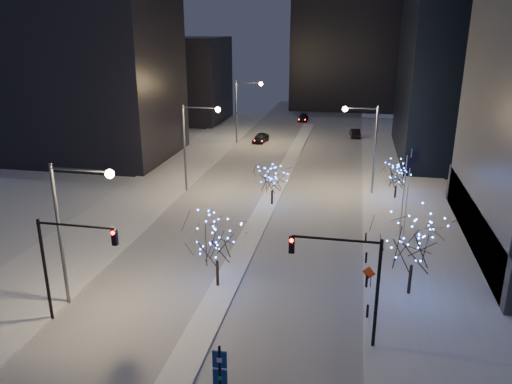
% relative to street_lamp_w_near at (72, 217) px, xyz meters
% --- Properties ---
extents(ground, '(160.00, 160.00, 0.00)m').
position_rel_street_lamp_w_near_xyz_m(ground, '(8.94, -2.00, -6.50)').
color(ground, white).
rests_on(ground, ground).
extents(road, '(20.00, 130.00, 0.02)m').
position_rel_street_lamp_w_near_xyz_m(road, '(8.94, 33.00, -6.49)').
color(road, silver).
rests_on(road, ground).
extents(median, '(2.00, 80.00, 0.15)m').
position_rel_street_lamp_w_near_xyz_m(median, '(8.94, 28.00, -6.42)').
color(median, white).
rests_on(median, ground).
extents(east_sidewalk, '(10.00, 90.00, 0.15)m').
position_rel_street_lamp_w_near_xyz_m(east_sidewalk, '(23.94, 18.00, -6.42)').
color(east_sidewalk, white).
rests_on(east_sidewalk, ground).
extents(west_sidewalk, '(8.00, 90.00, 0.15)m').
position_rel_street_lamp_w_near_xyz_m(west_sidewalk, '(-5.06, 18.00, -6.42)').
color(west_sidewalk, white).
rests_on(west_sidewalk, ground).
extents(filler_west_near, '(22.00, 18.00, 24.00)m').
position_rel_street_lamp_w_near_xyz_m(filler_west_near, '(-19.06, 38.00, 5.50)').
color(filler_west_near, black).
rests_on(filler_west_near, ground).
extents(filler_west_far, '(18.00, 16.00, 16.00)m').
position_rel_street_lamp_w_near_xyz_m(filler_west_far, '(-17.06, 68.00, 1.50)').
color(filler_west_far, black).
rests_on(filler_west_far, ground).
extents(horizon_block, '(24.00, 14.00, 42.00)m').
position_rel_street_lamp_w_near_xyz_m(horizon_block, '(14.94, 90.00, 14.50)').
color(horizon_block, black).
rests_on(horizon_block, ground).
extents(street_lamp_w_near, '(4.40, 0.56, 10.00)m').
position_rel_street_lamp_w_near_xyz_m(street_lamp_w_near, '(0.00, 0.00, 0.00)').
color(street_lamp_w_near, '#595E66').
rests_on(street_lamp_w_near, ground).
extents(street_lamp_w_mid, '(4.40, 0.56, 10.00)m').
position_rel_street_lamp_w_near_xyz_m(street_lamp_w_mid, '(0.00, 25.00, 0.00)').
color(street_lamp_w_mid, '#595E66').
rests_on(street_lamp_w_mid, ground).
extents(street_lamp_w_far, '(4.40, 0.56, 10.00)m').
position_rel_street_lamp_w_near_xyz_m(street_lamp_w_far, '(0.00, 50.00, 0.00)').
color(street_lamp_w_far, '#595E66').
rests_on(street_lamp_w_far, ground).
extents(street_lamp_east, '(3.90, 0.56, 10.00)m').
position_rel_street_lamp_w_near_xyz_m(street_lamp_east, '(19.02, 28.00, -0.05)').
color(street_lamp_east, '#595E66').
rests_on(street_lamp_east, ground).
extents(traffic_signal_west, '(5.26, 0.43, 7.00)m').
position_rel_street_lamp_w_near_xyz_m(traffic_signal_west, '(0.50, -2.00, -1.74)').
color(traffic_signal_west, black).
rests_on(traffic_signal_west, ground).
extents(traffic_signal_east, '(5.26, 0.43, 7.00)m').
position_rel_street_lamp_w_near_xyz_m(traffic_signal_east, '(17.88, -1.00, -1.74)').
color(traffic_signal_east, black).
rests_on(traffic_signal_east, ground).
extents(flagpoles, '(1.35, 2.60, 8.00)m').
position_rel_street_lamp_w_near_xyz_m(flagpoles, '(22.30, 15.25, -1.70)').
color(flagpoles, silver).
rests_on(flagpoles, east_sidewalk).
extents(bollards, '(0.16, 12.16, 0.90)m').
position_rel_street_lamp_w_near_xyz_m(bollards, '(19.14, 8.00, -5.90)').
color(bollards, black).
rests_on(bollards, east_sidewalk).
extents(car_near, '(2.41, 4.68, 1.52)m').
position_rel_street_lamp_w_near_xyz_m(car_near, '(2.66, 51.34, -5.74)').
color(car_near, black).
rests_on(car_near, ground).
extents(car_mid, '(1.99, 4.49, 1.43)m').
position_rel_street_lamp_w_near_xyz_m(car_mid, '(17.71, 58.56, -5.78)').
color(car_mid, black).
rests_on(car_mid, ground).
extents(car_far, '(1.85, 4.50, 1.30)m').
position_rel_street_lamp_w_near_xyz_m(car_far, '(7.44, 71.48, -5.85)').
color(car_far, black).
rests_on(car_far, ground).
extents(holiday_tree_median_near, '(4.41, 4.41, 5.58)m').
position_rel_street_lamp_w_near_xyz_m(holiday_tree_median_near, '(8.44, 4.19, -2.75)').
color(holiday_tree_median_near, black).
rests_on(holiday_tree_median_near, median).
extents(holiday_tree_median_far, '(3.98, 3.98, 4.50)m').
position_rel_street_lamp_w_near_xyz_m(holiday_tree_median_far, '(9.44, 22.19, -3.49)').
color(holiday_tree_median_far, black).
rests_on(holiday_tree_median_far, median).
extents(holiday_tree_plaza_near, '(6.45, 6.45, 6.21)m').
position_rel_street_lamp_w_near_xyz_m(holiday_tree_plaza_near, '(22.07, 5.73, -2.34)').
color(holiday_tree_plaza_near, black).
rests_on(holiday_tree_plaza_near, east_sidewalk).
extents(holiday_tree_plaza_far, '(3.80, 3.80, 4.20)m').
position_rel_street_lamp_w_near_xyz_m(holiday_tree_plaza_far, '(22.42, 26.81, -3.70)').
color(holiday_tree_plaza_far, black).
rests_on(holiday_tree_plaza_far, east_sidewalk).
extents(wayfinding_sign, '(0.71, 0.14, 3.97)m').
position_rel_street_lamp_w_near_xyz_m(wayfinding_sign, '(11.98, -8.00, -4.06)').
color(wayfinding_sign, black).
rests_on(wayfinding_sign, ground).
extents(construction_sign, '(0.96, 0.37, 1.66)m').
position_rel_street_lamp_w_near_xyz_m(construction_sign, '(19.24, 6.06, -5.35)').
color(construction_sign, black).
rests_on(construction_sign, east_sidewalk).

